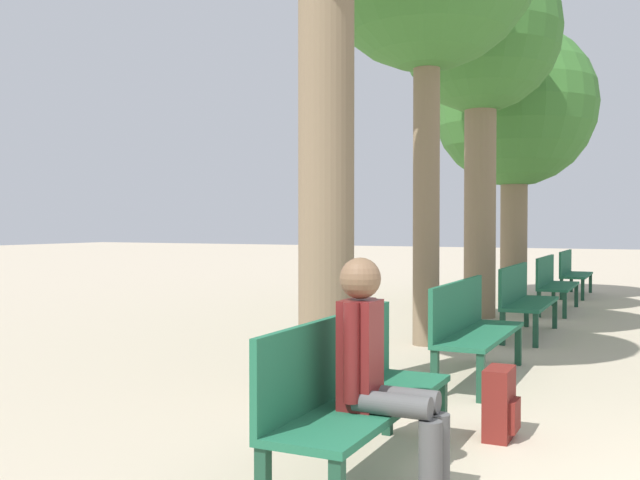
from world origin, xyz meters
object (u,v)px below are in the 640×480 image
at_px(tree_row_2, 481,42).
at_px(tree_row_3, 515,109).
at_px(backpack, 500,404).
at_px(bench_row_3, 553,280).
at_px(bench_row_4, 572,270).
at_px(bench_row_2, 523,296).
at_px(person_seated, 380,368).
at_px(bench_row_1, 470,323).
at_px(bench_row_0, 352,386).

bearing_deg(tree_row_2, tree_row_3, 90.00).
bearing_deg(tree_row_2, backpack, -75.95).
height_order(bench_row_3, tree_row_2, tree_row_2).
bearing_deg(bench_row_4, tree_row_2, -102.86).
bearing_deg(bench_row_3, bench_row_2, -90.00).
bearing_deg(tree_row_3, bench_row_3, -60.43).
bearing_deg(tree_row_3, person_seated, -83.56).
bearing_deg(tree_row_2, bench_row_3, 52.89).
bearing_deg(bench_row_2, tree_row_2, 119.94).
bearing_deg(tree_row_3, tree_row_2, -90.00).
bearing_deg(tree_row_3, bench_row_4, 52.33).
relative_size(bench_row_1, bench_row_4, 1.00).
xyz_separation_m(bench_row_0, backpack, (0.61, 1.06, -0.28)).
height_order(bench_row_4, tree_row_3, tree_row_3).
bearing_deg(bench_row_4, person_seated, -88.83).
relative_size(person_seated, backpack, 2.64).
xyz_separation_m(tree_row_2, person_seated, (1.13, -7.26, -3.49)).
xyz_separation_m(bench_row_1, person_seated, (0.23, -2.93, 0.15)).
distance_m(bench_row_4, person_seated, 11.22).
xyz_separation_m(bench_row_4, tree_row_2, (-0.90, -3.96, 3.64)).
xyz_separation_m(bench_row_3, person_seated, (0.23, -8.45, 0.15)).
xyz_separation_m(bench_row_2, bench_row_3, (0.00, 2.76, 0.00)).
xyz_separation_m(bench_row_3, tree_row_2, (-0.90, -1.19, 3.64)).
height_order(bench_row_0, bench_row_3, same).
height_order(bench_row_0, person_seated, person_seated).
height_order(tree_row_2, tree_row_3, tree_row_2).
distance_m(bench_row_3, tree_row_2, 3.93).
bearing_deg(bench_row_1, bench_row_3, 90.00).
height_order(bench_row_0, bench_row_2, same).
height_order(bench_row_0, tree_row_2, tree_row_2).
distance_m(bench_row_3, person_seated, 8.46).
height_order(bench_row_3, bench_row_4, same).
height_order(bench_row_0, bench_row_4, same).
xyz_separation_m(bench_row_3, tree_row_3, (-0.90, 1.59, 3.04)).
bearing_deg(bench_row_1, bench_row_2, 90.00).
bearing_deg(person_seated, bench_row_0, 144.40).
bearing_deg(bench_row_1, person_seated, -85.51).
relative_size(bench_row_1, tree_row_3, 0.34).
distance_m(bench_row_2, tree_row_2, 4.06).
relative_size(bench_row_0, backpack, 3.75).
distance_m(bench_row_3, bench_row_4, 2.76).
bearing_deg(bench_row_0, bench_row_3, 90.00).
xyz_separation_m(tree_row_2, backpack, (1.51, -6.04, -3.91)).
height_order(bench_row_4, person_seated, person_seated).
relative_size(bench_row_0, bench_row_1, 1.00).
bearing_deg(bench_row_0, tree_row_3, 95.22).
relative_size(bench_row_2, tree_row_3, 0.34).
height_order(bench_row_4, tree_row_2, tree_row_2).
bearing_deg(backpack, tree_row_2, 104.05).
bearing_deg(bench_row_1, bench_row_0, -90.00).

